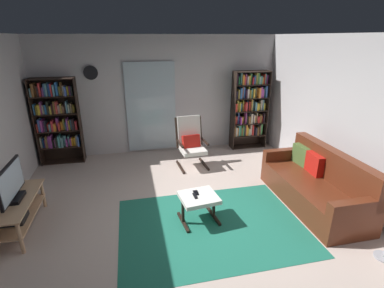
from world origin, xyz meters
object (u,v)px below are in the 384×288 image
object	(u,v)px
tv_stand	(17,211)
wall_clock	(91,73)
lounge_armchair	(191,141)
tv_remote	(195,196)
leather_sofa	(316,185)
cell_phone	(196,193)
ottoman	(199,200)
television	(11,184)
bookshelf_near_sofa	(249,107)
bookshelf_near_tv	(57,119)

from	to	relation	value
tv_stand	wall_clock	distance (m)	3.13
lounge_armchair	tv_remote	distance (m)	2.01
leather_sofa	cell_phone	world-z (taller)	leather_sofa
lounge_armchair	cell_phone	distance (m)	1.92
leather_sofa	ottoman	size ratio (longest dim) A/B	3.41
lounge_armchair	wall_clock	distance (m)	2.50
ottoman	television	bearing A→B (deg)	172.02
tv_stand	lounge_armchair	xyz separation A→B (m)	(2.80, 1.64, 0.22)
bookshelf_near_sofa	lounge_armchair	world-z (taller)	bookshelf_near_sofa
television	bookshelf_near_sofa	world-z (taller)	bookshelf_near_sofa
bookshelf_near_tv	tv_remote	world-z (taller)	bookshelf_near_tv
bookshelf_near_tv	leather_sofa	world-z (taller)	bookshelf_near_tv
television	wall_clock	world-z (taller)	wall_clock
television	leather_sofa	world-z (taller)	television
leather_sofa	cell_phone	distance (m)	1.97
tv_stand	tv_remote	xyz separation A→B (m)	(2.43, -0.33, 0.11)
leather_sofa	bookshelf_near_tv	bearing A→B (deg)	148.37
bookshelf_near_sofa	cell_phone	distance (m)	3.29
tv_stand	cell_phone	xyz separation A→B (m)	(2.47, -0.25, 0.11)
bookshelf_near_tv	cell_phone	distance (m)	3.56
bookshelf_near_tv	bookshelf_near_sofa	bearing A→B (deg)	-0.18
bookshelf_near_sofa	lounge_armchair	bearing A→B (deg)	-154.71
television	tv_stand	bearing A→B (deg)	-95.33
television	bookshelf_near_tv	bearing A→B (deg)	86.89
lounge_armchair	tv_remote	world-z (taller)	lounge_armchair
lounge_armchair	wall_clock	size ratio (longest dim) A/B	3.53
bookshelf_near_sofa	tv_remote	bearing A→B (deg)	-125.51
tv_remote	tv_stand	bearing A→B (deg)	169.71
leather_sofa	tv_remote	world-z (taller)	leather_sofa
bookshelf_near_tv	cell_phone	size ratio (longest dim) A/B	12.80
leather_sofa	ottoman	xyz separation A→B (m)	(-1.95, -0.06, 0.03)
lounge_armchair	cell_phone	world-z (taller)	lounge_armchair
television	bookshelf_near_sofa	xyz separation A→B (m)	(4.36, 2.35, 0.29)
lounge_armchair	tv_stand	bearing A→B (deg)	-149.71
tv_stand	ottoman	xyz separation A→B (m)	(2.49, -0.33, 0.03)
cell_phone	wall_clock	size ratio (longest dim) A/B	0.48
lounge_armchair	ottoman	bearing A→B (deg)	-98.99
tv_stand	bookshelf_near_tv	distance (m)	2.48
cell_phone	bookshelf_near_tv	bearing A→B (deg)	133.13
bookshelf_near_tv	wall_clock	world-z (taller)	wall_clock
bookshelf_near_tv	lounge_armchair	world-z (taller)	bookshelf_near_tv
bookshelf_near_tv	lounge_armchair	bearing A→B (deg)	-15.75
leather_sofa	cell_phone	size ratio (longest dim) A/B	13.96
bookshelf_near_tv	leather_sofa	size ratio (longest dim) A/B	0.92
bookshelf_near_tv	leather_sofa	xyz separation A→B (m)	(4.30, -2.65, -0.64)
tv_stand	leather_sofa	distance (m)	4.44
lounge_armchair	television	bearing A→B (deg)	-150.04
tv_stand	cell_phone	distance (m)	2.48
leather_sofa	wall_clock	bearing A→B (deg)	141.38
bookshelf_near_tv	tv_remote	xyz separation A→B (m)	(2.30, -2.72, -0.54)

